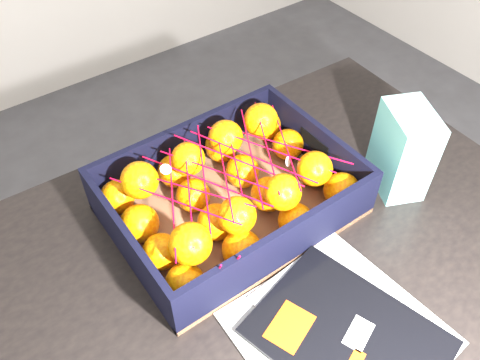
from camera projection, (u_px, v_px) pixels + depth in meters
table at (248, 296)px, 0.94m from camera, size 1.23×0.84×0.75m
magazine_stack at (340, 335)px, 0.77m from camera, size 0.30×0.32×0.02m
produce_crate at (231, 199)px, 0.93m from camera, size 0.44×0.33×0.11m
clementine_heap at (232, 187)px, 0.91m from camera, size 0.42×0.30×0.12m
mesh_net at (230, 173)px, 0.87m from camera, size 0.36×0.29×0.10m
retail_carton at (403, 150)px, 0.94m from camera, size 0.12×0.14×0.18m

